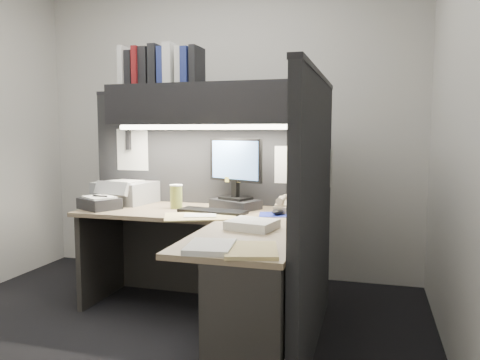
# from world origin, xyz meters

# --- Properties ---
(floor) EXTENTS (3.50, 3.50, 0.00)m
(floor) POSITION_xyz_m (0.00, 0.00, 0.00)
(floor) COLOR black
(floor) RESTS_ON ground
(wall_back) EXTENTS (3.50, 0.04, 2.70)m
(wall_back) POSITION_xyz_m (0.00, 1.50, 1.35)
(wall_back) COLOR silver
(wall_back) RESTS_ON floor
(wall_right) EXTENTS (0.04, 3.00, 2.70)m
(wall_right) POSITION_xyz_m (1.75, 0.00, 1.35)
(wall_right) COLOR silver
(wall_right) RESTS_ON floor
(partition_back) EXTENTS (1.90, 0.06, 1.60)m
(partition_back) POSITION_xyz_m (0.03, 0.93, 0.80)
(partition_back) COLOR black
(partition_back) RESTS_ON floor
(partition_right) EXTENTS (0.06, 1.50, 1.60)m
(partition_right) POSITION_xyz_m (0.98, 0.18, 0.80)
(partition_right) COLOR black
(partition_right) RESTS_ON floor
(desk) EXTENTS (1.70, 1.53, 0.73)m
(desk) POSITION_xyz_m (0.43, -0.00, 0.44)
(desk) COLOR #886F56
(desk) RESTS_ON floor
(overhead_shelf) EXTENTS (1.55, 0.34, 0.30)m
(overhead_shelf) POSITION_xyz_m (0.12, 0.75, 1.50)
(overhead_shelf) COLOR black
(overhead_shelf) RESTS_ON partition_back
(task_light_tube) EXTENTS (1.32, 0.04, 0.04)m
(task_light_tube) POSITION_xyz_m (0.12, 0.61, 1.33)
(task_light_tube) COLOR white
(task_light_tube) RESTS_ON overhead_shelf
(monitor) EXTENTS (0.45, 0.34, 0.52)m
(monitor) POSITION_xyz_m (0.34, 0.72, 0.94)
(monitor) COLOR black
(monitor) RESTS_ON desk
(keyboard) EXTENTS (0.50, 0.23, 0.02)m
(keyboard) POSITION_xyz_m (0.24, 0.49, 0.74)
(keyboard) COLOR black
(keyboard) RESTS_ON desk
(mousepad) EXTENTS (0.26, 0.24, 0.00)m
(mousepad) POSITION_xyz_m (0.68, 0.54, 0.73)
(mousepad) COLOR navy
(mousepad) RESTS_ON desk
(mouse) EXTENTS (0.10, 0.12, 0.04)m
(mouse) POSITION_xyz_m (0.70, 0.52, 0.75)
(mouse) COLOR black
(mouse) RESTS_ON mousepad
(telephone) EXTENTS (0.22, 0.22, 0.08)m
(telephone) POSITION_xyz_m (0.76, 0.65, 0.77)
(telephone) COLOR tan
(telephone) RESTS_ON desk
(coffee_cup) EXTENTS (0.09, 0.09, 0.17)m
(coffee_cup) POSITION_xyz_m (-0.09, 0.60, 0.81)
(coffee_cup) COLOR #A4AC45
(coffee_cup) RESTS_ON desk
(printer) EXTENTS (0.47, 0.42, 0.17)m
(printer) POSITION_xyz_m (-0.59, 0.76, 0.81)
(printer) COLOR gray
(printer) RESTS_ON desk
(notebook_stack) EXTENTS (0.34, 0.33, 0.08)m
(notebook_stack) POSITION_xyz_m (-0.62, 0.43, 0.77)
(notebook_stack) COLOR black
(notebook_stack) RESTS_ON desk
(open_folder) EXTENTS (0.55, 0.47, 0.01)m
(open_folder) POSITION_xyz_m (0.21, 0.32, 0.73)
(open_folder) COLOR #D0BA75
(open_folder) RESTS_ON desk
(paper_stack_a) EXTENTS (0.31, 0.28, 0.05)m
(paper_stack_a) POSITION_xyz_m (0.64, 0.04, 0.76)
(paper_stack_a) COLOR white
(paper_stack_a) RESTS_ON desk
(paper_stack_b) EXTENTS (0.25, 0.30, 0.03)m
(paper_stack_b) POSITION_xyz_m (0.57, -0.49, 0.74)
(paper_stack_b) COLOR white
(paper_stack_b) RESTS_ON desk
(manila_stack) EXTENTS (0.31, 0.36, 0.02)m
(manila_stack) POSITION_xyz_m (0.77, -0.47, 0.74)
(manila_stack) COLOR #D0BA75
(manila_stack) RESTS_ON desk
(binder_row) EXTENTS (0.63, 0.25, 0.30)m
(binder_row) POSITION_xyz_m (-0.26, 0.76, 1.79)
(binder_row) COLOR silver
(binder_row) RESTS_ON overhead_shelf
(pinned_papers) EXTENTS (1.76, 1.31, 0.51)m
(pinned_papers) POSITION_xyz_m (0.42, 0.56, 1.05)
(pinned_papers) COLOR white
(pinned_papers) RESTS_ON partition_back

